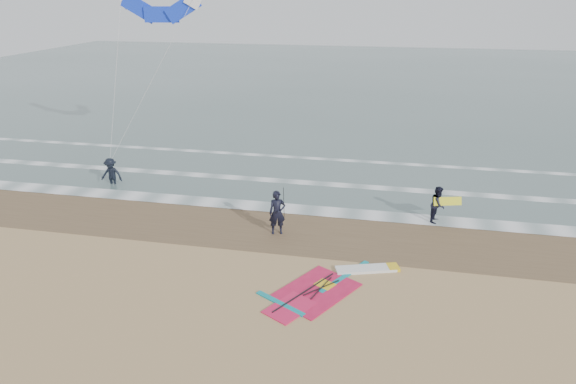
% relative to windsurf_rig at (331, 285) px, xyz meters
% --- Properties ---
extents(ground, '(120.00, 120.00, 0.00)m').
position_rel_windsurf_rig_xyz_m(ground, '(-0.82, -1.53, -0.03)').
color(ground, tan).
rests_on(ground, ground).
extents(sea_water, '(120.00, 80.00, 0.02)m').
position_rel_windsurf_rig_xyz_m(sea_water, '(-0.82, 46.47, -0.02)').
color(sea_water, '#47605E').
rests_on(sea_water, ground).
extents(wet_sand_band, '(120.00, 5.00, 0.01)m').
position_rel_windsurf_rig_xyz_m(wet_sand_band, '(-0.82, 4.47, -0.03)').
color(wet_sand_band, brown).
rests_on(wet_sand_band, ground).
extents(foam_waterline, '(120.00, 9.15, 0.02)m').
position_rel_windsurf_rig_xyz_m(foam_waterline, '(-0.82, 8.91, -0.00)').
color(foam_waterline, white).
rests_on(foam_waterline, ground).
extents(windsurf_rig, '(5.08, 4.81, 0.12)m').
position_rel_windsurf_rig_xyz_m(windsurf_rig, '(0.00, 0.00, 0.00)').
color(windsurf_rig, white).
rests_on(windsurf_rig, ground).
extents(person_standing, '(0.85, 0.69, 2.01)m').
position_rel_windsurf_rig_xyz_m(person_standing, '(-2.89, 3.90, 0.97)').
color(person_standing, black).
rests_on(person_standing, ground).
extents(person_walking, '(0.88, 1.00, 1.74)m').
position_rel_windsurf_rig_xyz_m(person_walking, '(4.16, 6.63, 0.84)').
color(person_walking, black).
rests_on(person_walking, ground).
extents(person_wading, '(1.24, 0.74, 1.88)m').
position_rel_windsurf_rig_xyz_m(person_wading, '(-13.30, 8.06, 0.91)').
color(person_wading, black).
rests_on(person_wading, ground).
extents(held_pole, '(0.17, 0.86, 1.82)m').
position_rel_windsurf_rig_xyz_m(held_pole, '(-2.59, 3.90, 1.44)').
color(held_pole, black).
rests_on(held_pole, ground).
extents(carried_kiteboard, '(1.30, 0.51, 0.39)m').
position_rel_windsurf_rig_xyz_m(carried_kiteboard, '(4.56, 6.53, 1.07)').
color(carried_kiteboard, yellow).
rests_on(carried_kiteboard, ground).
extents(surf_kite, '(6.07, 3.24, 9.94)m').
position_rel_windsurf_rig_xyz_m(surf_kite, '(-10.91, 11.12, 9.50)').
color(surf_kite, white).
rests_on(surf_kite, ground).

